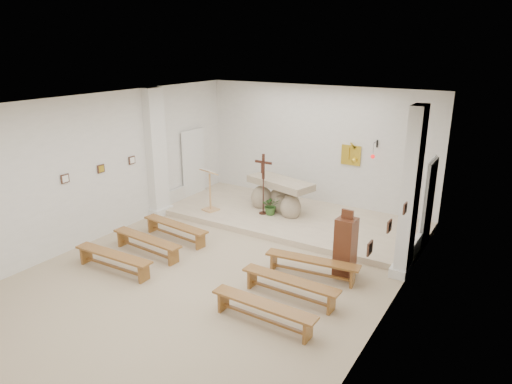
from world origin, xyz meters
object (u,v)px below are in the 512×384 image
Objects in this scene: crucifix_stand at (263,180)px; altar at (279,197)px; bench_left_second at (147,242)px; donation_pedestal at (345,246)px; bench_left_front at (175,228)px; lectern at (210,190)px; bench_right_second at (290,284)px; bench_right_front at (312,264)px; bench_left_third at (113,258)px; bench_right_third at (263,308)px.

altar is at bearing 61.93° from crucifix_stand.
altar is 4.00m from bench_left_second.
donation_pedestal is 0.72× the size of bench_left_front.
bench_right_second is at bearing -21.91° from lectern.
bench_right_front is 1.01× the size of bench_left_third.
bench_left_front is 1.00× the size of bench_left_second.
lectern is 0.86× the size of donation_pedestal.
altar is 0.78m from crucifix_stand.
lectern is at bearing 99.86° from bench_left_second.
bench_left_front is 1.01× the size of bench_right_third.
altar reaches higher than bench_right_second.
bench_left_second is at bearing 166.08° from bench_right_third.
crucifix_stand is 3.54m from bench_right_front.
donation_pedestal reaches higher than bench_left_second.
donation_pedestal is 0.73× the size of bench_right_third.
donation_pedestal is 4.83m from bench_left_third.
donation_pedestal is 4.20m from bench_left_front.
bench_right_third is at bearing -10.89° from bench_left_second.
lectern is 2.79m from bench_left_second.
altar reaches higher than bench_right_third.
donation_pedestal is at bearing -3.02° from lectern.
bench_right_second is (3.65, 0.00, 0.00)m from bench_left_second.
bench_left_front is 3.78m from bench_right_second.
bench_right_second and bench_left_third have the same top height.
lectern reaches higher than bench_right_third.
bench_left_front and bench_right_second have the same top height.
altar is 1.04× the size of bench_right_front.
bench_right_front is 1.95m from bench_right_third.
lectern is at bearing -133.38° from altar.
crucifix_stand is 0.85× the size of bench_left_second.
bench_right_third is (2.54, -4.27, -0.81)m from crucifix_stand.
donation_pedestal reaches higher than bench_right_second.
crucifix_stand reaches higher than bench_left_front.
altar is 3.10m from bench_left_front.
bench_right_second is (2.29, -3.75, -0.22)m from altar.
bench_left_front and bench_left_second have the same top height.
crucifix_stand is at bearing 75.45° from bench_left_second.
bench_right_front and bench_right_third have the same top height.
bench_left_second is at bearing 88.37° from bench_left_third.
bench_right_second is (0.00, -0.97, 0.00)m from bench_right_front.
crucifix_stand is (1.39, 0.55, 0.36)m from lectern.
crucifix_stand is 4.24m from bench_right_second.
donation_pedestal is (3.05, -1.83, -0.49)m from crucifix_stand.
altar is at bearing 69.81° from bench_left_front.
bench_left_second is (-4.16, -1.47, -0.32)m from donation_pedestal.
donation_pedestal is at bearing 12.75° from bench_left_front.
altar is 3.60m from bench_right_front.
bench_left_second is 1.00× the size of bench_left_third.
bench_left_front is (0.28, -1.77, -0.45)m from lectern.
lectern is (-1.64, -1.00, 0.22)m from altar.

